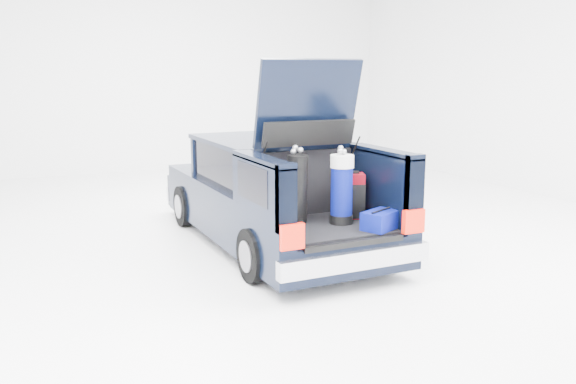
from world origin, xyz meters
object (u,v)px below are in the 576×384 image
red_suitcase (350,196)px  black_golf_bag (297,189)px  car (269,194)px  blue_duffel (381,220)px  blue_golf_bag (342,189)px

red_suitcase → black_golf_bag: bearing=-161.6°
car → blue_duffel: (0.48, -2.01, 0.03)m
red_suitcase → blue_golf_bag: 0.33m
black_golf_bag → blue_duffel: (0.72, -0.66, -0.30)m
blue_duffel → red_suitcase: bearing=68.9°
car → blue_duffel: car is taller
red_suitcase → black_golf_bag: black_golf_bag is taller
car → blue_duffel: 2.06m
blue_golf_bag → red_suitcase: bearing=38.3°
black_golf_bag → blue_duffel: black_golf_bag is taller
car → black_golf_bag: size_ratio=5.21×
car → blue_golf_bag: 1.64m
car → blue_duffel: size_ratio=9.21×
red_suitcase → blue_golf_bag: size_ratio=0.63×
red_suitcase → blue_golf_bag: bearing=-116.9°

